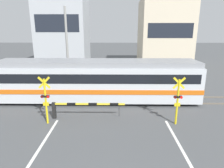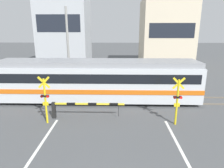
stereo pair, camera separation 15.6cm
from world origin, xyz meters
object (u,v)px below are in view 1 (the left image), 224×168
(crossing_barrier_near, at_px, (74,107))
(pedestrian, at_px, (110,72))
(crossing_barrier_far, at_px, (138,82))
(crossing_signal_right, at_px, (178,99))
(crossing_signal_left, at_px, (46,98))
(commuter_train, at_px, (97,79))

(crossing_barrier_near, bearing_deg, pedestrian, 77.59)
(crossing_barrier_far, bearing_deg, crossing_barrier_near, -127.57)
(crossing_barrier_far, distance_m, crossing_signal_right, 6.63)
(crossing_barrier_far, xyz_separation_m, crossing_signal_left, (-5.86, -6.43, 0.77))
(crossing_barrier_far, bearing_deg, crossing_signal_right, -77.38)
(crossing_barrier_far, xyz_separation_m, crossing_signal_right, (1.44, -6.43, 0.77))
(commuter_train, relative_size, crossing_barrier_near, 3.38)
(crossing_barrier_near, xyz_separation_m, crossing_barrier_far, (4.42, 5.75, 0.00))
(crossing_signal_right, distance_m, pedestrian, 10.21)
(commuter_train, xyz_separation_m, pedestrian, (0.82, 5.52, -0.60))
(crossing_signal_left, height_order, pedestrian, crossing_signal_left)
(crossing_barrier_near, bearing_deg, crossing_signal_right, -6.58)
(crossing_signal_left, distance_m, pedestrian, 10.00)
(crossing_barrier_near, height_order, crossing_signal_right, crossing_signal_right)
(crossing_barrier_far, bearing_deg, crossing_signal_left, -132.37)
(crossing_barrier_near, relative_size, crossing_barrier_far, 1.00)
(pedestrian, bearing_deg, crossing_signal_left, -109.66)
(crossing_barrier_near, bearing_deg, commuter_train, 71.12)
(crossing_barrier_far, height_order, crossing_signal_right, crossing_signal_right)
(crossing_barrier_near, distance_m, crossing_barrier_far, 7.26)
(crossing_signal_left, height_order, crossing_signal_right, same)
(crossing_barrier_near, xyz_separation_m, crossing_signal_right, (5.86, -0.68, 0.77))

